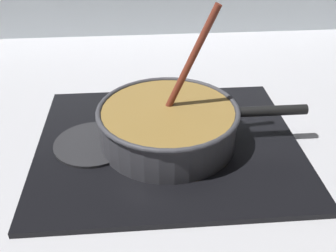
% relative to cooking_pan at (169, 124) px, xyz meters
% --- Properties ---
extents(ground, '(2.40, 1.60, 0.04)m').
position_rel_cooking_pan_xyz_m(ground, '(0.02, -0.07, -0.08)').
color(ground, '#B7B7BC').
extents(hob_plate, '(0.56, 0.48, 0.01)m').
position_rel_cooking_pan_xyz_m(hob_plate, '(-0.00, -0.00, -0.05)').
color(hob_plate, black).
rests_on(hob_plate, ground).
extents(burner_ring, '(0.18, 0.18, 0.01)m').
position_rel_cooking_pan_xyz_m(burner_ring, '(-0.00, -0.00, -0.04)').
color(burner_ring, '#592D0C').
rests_on(burner_ring, hob_plate).
extents(spare_burner, '(0.17, 0.17, 0.01)m').
position_rel_cooking_pan_xyz_m(spare_burner, '(-0.16, -0.00, -0.04)').
color(spare_burner, '#262628').
rests_on(spare_burner, hob_plate).
extents(cooking_pan, '(0.45, 0.30, 0.29)m').
position_rel_cooking_pan_xyz_m(cooking_pan, '(0.00, 0.00, 0.00)').
color(cooking_pan, '#38383D').
rests_on(cooking_pan, hob_plate).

